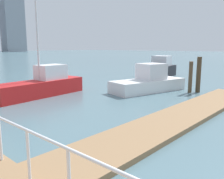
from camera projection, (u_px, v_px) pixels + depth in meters
The scene contains 6 objects.
floating_dock at pixel (181, 116), 10.37m from camera, with size 15.17×2.00×0.18m, color #93704C.
dock_piling_1 at pixel (199, 75), 16.06m from camera, with size 0.30×0.30×2.38m, color #473826.
dock_piling_2 at pixel (190, 77), 15.97m from camera, with size 0.25×0.25×2.08m, color brown.
moored_boat_1 at pixel (159, 70), 24.39m from camera, with size 5.74×2.93×2.10m.
moored_boat_2 at pixel (149, 82), 16.56m from camera, with size 5.73×3.09×1.91m.
moored_boat_4 at pixel (42, 85), 15.03m from camera, with size 6.03×2.10×6.18m.
Camera 1 is at (-5.34, 4.06, 3.05)m, focal length 38.55 mm.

